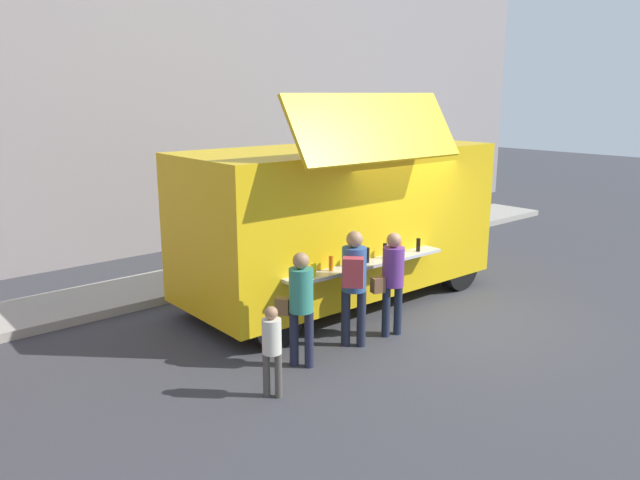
% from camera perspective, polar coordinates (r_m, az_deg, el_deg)
% --- Properties ---
extents(ground_plane, '(60.00, 60.00, 0.00)m').
position_cam_1_polar(ground_plane, '(10.45, 10.47, -7.30)').
color(ground_plane, '#38383D').
extents(curb_strip, '(28.00, 1.60, 0.15)m').
position_cam_1_polar(curb_strip, '(11.53, -22.47, -5.75)').
color(curb_strip, '#9E998E').
rests_on(curb_strip, ground).
extents(building_behind, '(32.00, 2.40, 7.48)m').
position_cam_1_polar(building_behind, '(14.98, -25.05, 12.51)').
color(building_behind, gray).
rests_on(building_behind, ground).
extents(food_truck_main, '(5.74, 3.01, 3.65)m').
position_cam_1_polar(food_truck_main, '(10.91, 1.88, 2.04)').
color(food_truck_main, gold).
rests_on(food_truck_main, ground).
extents(trash_bin, '(0.60, 0.60, 0.90)m').
position_cam_1_polar(trash_bin, '(15.31, 6.11, 1.24)').
color(trash_bin, '#2C5B39').
rests_on(trash_bin, ground).
extents(customer_front_ordering, '(0.53, 0.33, 1.62)m').
position_cam_1_polar(customer_front_ordering, '(9.44, 6.66, -3.26)').
color(customer_front_ordering, '#1D2538').
rests_on(customer_front_ordering, ground).
extents(customer_mid_with_backpack, '(0.54, 0.53, 1.74)m').
position_cam_1_polar(customer_mid_with_backpack, '(8.93, 3.14, -3.46)').
color(customer_mid_with_backpack, '#202435').
rests_on(customer_mid_with_backpack, ground).
extents(customer_rear_waiting, '(0.42, 0.50, 1.61)m').
position_cam_1_polar(customer_rear_waiting, '(8.33, -1.84, -5.52)').
color(customer_rear_waiting, '#202337').
rests_on(customer_rear_waiting, ground).
extents(child_near_queue, '(0.24, 0.24, 1.17)m').
position_cam_1_polar(child_near_queue, '(7.61, -4.46, -9.47)').
color(child_near_queue, '#4D4841').
rests_on(child_near_queue, ground).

